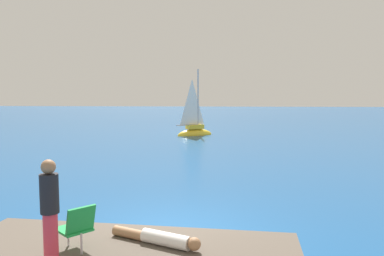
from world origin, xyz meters
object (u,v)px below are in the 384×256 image
(person_sunbather, at_px, (159,238))
(person_standing, at_px, (50,209))
(sailboat_near, at_px, (195,131))
(beach_chair, at_px, (77,226))

(person_sunbather, bearing_deg, person_standing, 53.10)
(sailboat_near, xyz_separation_m, person_sunbather, (0.81, -22.90, 0.50))
(person_standing, height_order, beach_chair, person_standing)
(person_sunbather, xyz_separation_m, beach_chair, (-1.31, -0.38, 0.33))
(sailboat_near, xyz_separation_m, person_standing, (-0.72, -23.75, 1.25))
(person_standing, bearing_deg, person_sunbather, 33.10)
(sailboat_near, distance_m, beach_chair, 23.30)
(person_sunbather, bearing_deg, sailboat_near, -63.88)
(person_sunbather, distance_m, person_standing, 1.91)
(person_standing, bearing_deg, beach_chair, 68.06)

